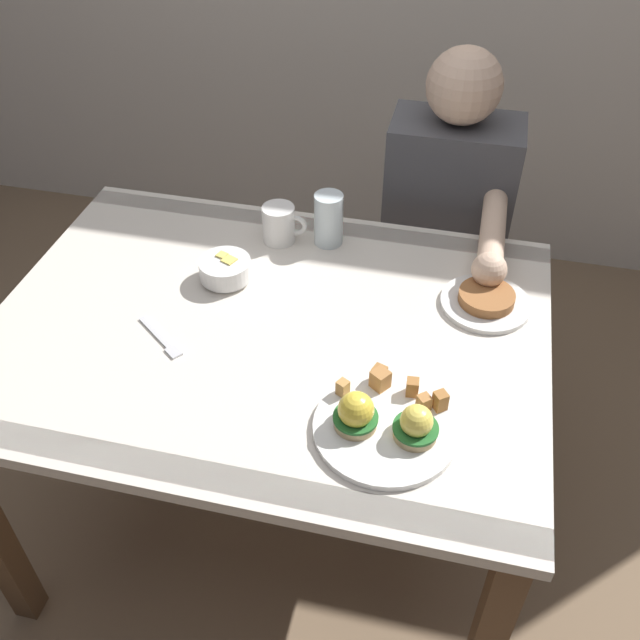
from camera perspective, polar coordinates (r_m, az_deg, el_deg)
name	(u,v)px	position (r m, az deg, el deg)	size (l,w,h in m)	color
ground_plane	(280,517)	(2.10, -3.28, -15.59)	(6.00, 6.00, 0.00)	#7F664C
dining_table	(269,360)	(1.61, -4.14, -3.25)	(1.20, 0.90, 0.74)	silver
eggs_benedict_plate	(385,421)	(1.31, 5.26, -8.14)	(0.27, 0.27, 0.09)	white
fruit_bowl	(225,270)	(1.65, -7.63, 4.04)	(0.12, 0.12, 0.06)	white
coffee_mug	(280,223)	(1.75, -3.27, 7.81)	(0.11, 0.08, 0.09)	white
fork	(162,340)	(1.53, -12.63, -1.55)	(0.13, 0.11, 0.00)	silver
water_glass_near	(329,222)	(1.74, 0.69, 7.88)	(0.07, 0.07, 0.13)	silver
side_plate	(486,301)	(1.61, 13.22, 1.53)	(0.20, 0.20, 0.04)	white
diner_person	(446,227)	(2.01, 10.08, 7.37)	(0.34, 0.54, 1.14)	#33333D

